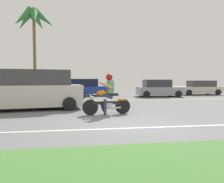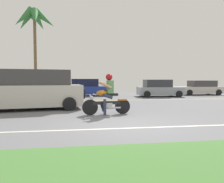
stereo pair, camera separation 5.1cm
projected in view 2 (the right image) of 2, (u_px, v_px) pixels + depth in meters
ground at (112, 112)px, 9.67m from camera, size 56.00×30.00×0.04m
lane_line_near at (128, 128)px, 6.21m from camera, size 50.40×0.12×0.01m
lane_line_far at (102, 100)px, 14.78m from camera, size 50.40×0.12×0.01m
motorcyclist at (107, 97)px, 8.68m from camera, size 2.04×0.67×1.71m
suv_nearby at (32, 90)px, 10.30m from camera, size 5.21×2.83×1.95m
parked_car_0 at (27, 88)px, 18.52m from camera, size 3.96×2.14×1.62m
parked_car_1 at (87, 88)px, 19.37m from camera, size 4.23×2.19×1.57m
parked_car_2 at (159, 89)px, 18.33m from camera, size 3.94×2.16×1.50m
parked_car_3 at (200, 88)px, 20.70m from camera, size 4.18×1.88×1.42m
palm_tree_0 at (34, 22)px, 20.78m from camera, size 4.30×4.51×8.73m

